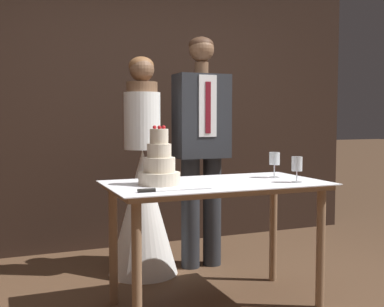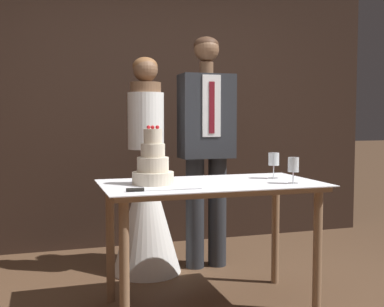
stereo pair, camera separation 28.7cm
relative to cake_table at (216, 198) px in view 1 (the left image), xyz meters
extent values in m
cube|color=black|center=(-0.08, 1.72, 0.57)|extent=(4.71, 0.12, 2.56)
cylinder|color=#8E6B4C|center=(-0.60, -0.28, -0.32)|extent=(0.06, 0.06, 0.77)
cylinder|color=#8E6B4C|center=(0.60, -0.28, -0.32)|extent=(0.06, 0.06, 0.77)
cylinder|color=#8E6B4C|center=(-0.60, 0.28, -0.32)|extent=(0.06, 0.06, 0.77)
cylinder|color=#8E6B4C|center=(0.60, 0.28, -0.32)|extent=(0.06, 0.06, 0.77)
cube|color=#8E6B4C|center=(0.00, 0.00, 0.08)|extent=(1.33, 0.69, 0.03)
cube|color=white|center=(0.00, 0.00, 0.10)|extent=(1.39, 0.75, 0.01)
cylinder|color=beige|center=(-0.37, 0.03, 0.14)|extent=(0.26, 0.26, 0.08)
cylinder|color=beige|center=(-0.37, 0.03, 0.22)|extent=(0.20, 0.20, 0.09)
cylinder|color=beige|center=(-0.37, 0.03, 0.31)|extent=(0.15, 0.15, 0.08)
cylinder|color=beige|center=(-0.37, 0.03, 0.40)|extent=(0.11, 0.11, 0.09)
sphere|color=red|center=(-0.34, 0.03, 0.45)|extent=(0.02, 0.02, 0.02)
sphere|color=red|center=(-0.39, 0.05, 0.45)|extent=(0.02, 0.02, 0.02)
sphere|color=red|center=(-0.38, 0.01, 0.45)|extent=(0.02, 0.02, 0.02)
cube|color=silver|center=(-0.31, -0.24, 0.10)|extent=(0.34, 0.03, 0.00)
cylinder|color=black|center=(-0.53, -0.24, 0.11)|extent=(0.10, 0.03, 0.02)
cylinder|color=silver|center=(0.47, -0.20, 0.10)|extent=(0.06, 0.06, 0.00)
cylinder|color=silver|center=(0.47, -0.20, 0.14)|extent=(0.01, 0.01, 0.07)
cylinder|color=silver|center=(0.47, -0.20, 0.22)|extent=(0.07, 0.07, 0.09)
cylinder|color=maroon|center=(0.47, -0.20, 0.19)|extent=(0.06, 0.06, 0.03)
cylinder|color=silver|center=(0.48, 0.07, 0.10)|extent=(0.07, 0.07, 0.00)
cylinder|color=silver|center=(0.48, 0.07, 0.15)|extent=(0.01, 0.01, 0.09)
cylinder|color=silver|center=(0.48, 0.07, 0.23)|extent=(0.07, 0.07, 0.09)
cylinder|color=maroon|center=(0.48, 0.07, 0.21)|extent=(0.06, 0.06, 0.04)
cone|color=white|center=(-0.25, 0.81, -0.22)|extent=(0.54, 0.54, 0.98)
cylinder|color=white|center=(-0.25, 0.81, 0.49)|extent=(0.28, 0.28, 0.44)
cylinder|color=brown|center=(-0.25, 0.81, 0.75)|extent=(0.24, 0.24, 0.08)
sphere|color=brown|center=(-0.25, 0.81, 0.88)|extent=(0.19, 0.19, 0.19)
ellipsoid|color=brown|center=(-0.25, 0.83, 0.91)|extent=(0.19, 0.19, 0.14)
cylinder|color=#282B30|center=(0.15, 0.81, -0.26)|extent=(0.15, 0.15, 0.90)
cylinder|color=#282B30|center=(0.34, 0.81, -0.26)|extent=(0.15, 0.15, 0.90)
cube|color=#282B30|center=(0.25, 0.81, 0.53)|extent=(0.43, 0.24, 0.67)
cube|color=white|center=(0.25, 0.69, 0.61)|extent=(0.15, 0.01, 0.48)
cube|color=maroon|center=(0.25, 0.68, 0.59)|extent=(0.04, 0.01, 0.40)
cylinder|color=brown|center=(0.25, 0.81, 0.91)|extent=(0.11, 0.11, 0.10)
sphere|color=brown|center=(0.25, 0.81, 1.06)|extent=(0.20, 0.20, 0.20)
ellipsoid|color=#472D1E|center=(0.25, 0.82, 1.09)|extent=(0.20, 0.20, 0.13)
camera|label=1|loc=(-1.29, -2.76, 0.51)|focal=45.00mm
camera|label=2|loc=(-1.02, -2.86, 0.51)|focal=45.00mm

